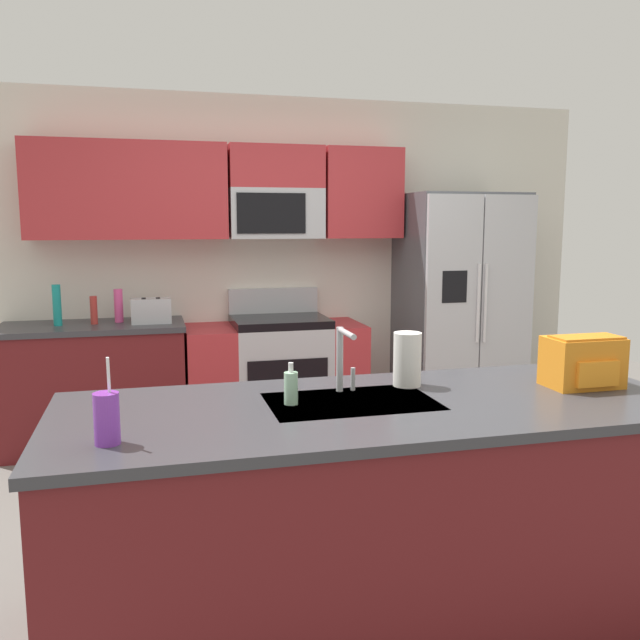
# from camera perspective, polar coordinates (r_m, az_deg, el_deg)

# --- Properties ---
(ground_plane) EXTENTS (9.00, 9.00, 0.00)m
(ground_plane) POSITION_cam_1_polar(r_m,az_deg,el_deg) (3.69, 3.07, -17.71)
(ground_plane) COLOR #66605B
(ground_plane) RESTS_ON ground
(kitchen_wall_unit) EXTENTS (5.20, 0.43, 2.60)m
(kitchen_wall_unit) POSITION_cam_1_polar(r_m,az_deg,el_deg) (5.31, -5.13, 6.74)
(kitchen_wall_unit) COLOR silver
(kitchen_wall_unit) RESTS_ON ground
(back_counter) EXTENTS (1.29, 0.63, 0.90)m
(back_counter) POSITION_cam_1_polar(r_m,az_deg,el_deg) (5.11, -18.77, -5.32)
(back_counter) COLOR maroon
(back_counter) RESTS_ON ground
(range_oven) EXTENTS (1.36, 0.61, 1.10)m
(range_oven) POSITION_cam_1_polar(r_m,az_deg,el_deg) (5.18, -3.86, -4.79)
(range_oven) COLOR #B7BABF
(range_oven) RESTS_ON ground
(refrigerator) EXTENTS (0.90, 0.76, 1.85)m
(refrigerator) POSITION_cam_1_polar(r_m,az_deg,el_deg) (5.50, 11.85, 0.93)
(refrigerator) COLOR #4C4F54
(refrigerator) RESTS_ON ground
(island_counter) EXTENTS (2.58, 1.00, 0.90)m
(island_counter) POSITION_cam_1_polar(r_m,az_deg,el_deg) (2.86, 4.93, -15.78)
(island_counter) COLOR maroon
(island_counter) RESTS_ON ground
(toaster) EXTENTS (0.28, 0.16, 0.18)m
(toaster) POSITION_cam_1_polar(r_m,az_deg,el_deg) (4.95, -14.31, 0.79)
(toaster) COLOR #B7BABF
(toaster) RESTS_ON back_counter
(pepper_mill) EXTENTS (0.05, 0.05, 0.20)m
(pepper_mill) POSITION_cam_1_polar(r_m,az_deg,el_deg) (5.01, -18.88, 0.81)
(pepper_mill) COLOR #B2332D
(pepper_mill) RESTS_ON back_counter
(bottle_teal) EXTENTS (0.06, 0.06, 0.29)m
(bottle_teal) POSITION_cam_1_polar(r_m,az_deg,el_deg) (5.01, -21.68, 1.19)
(bottle_teal) COLOR teal
(bottle_teal) RESTS_ON back_counter
(bottle_pink) EXTENTS (0.06, 0.06, 0.24)m
(bottle_pink) POSITION_cam_1_polar(r_m,az_deg,el_deg) (5.05, -16.93, 1.19)
(bottle_pink) COLOR #EA4C93
(bottle_pink) RESTS_ON back_counter
(sink_faucet) EXTENTS (0.08, 0.21, 0.28)m
(sink_faucet) POSITION_cam_1_polar(r_m,az_deg,el_deg) (2.82, 1.99, -2.95)
(sink_faucet) COLOR #B7BABF
(sink_faucet) RESTS_ON island_counter
(drink_cup_purple) EXTENTS (0.08, 0.08, 0.29)m
(drink_cup_purple) POSITION_cam_1_polar(r_m,az_deg,el_deg) (2.30, -17.87, -8.04)
(drink_cup_purple) COLOR purple
(drink_cup_purple) RESTS_ON island_counter
(soap_dispenser) EXTENTS (0.06, 0.06, 0.17)m
(soap_dispenser) POSITION_cam_1_polar(r_m,az_deg,el_deg) (2.66, -2.51, -5.83)
(soap_dispenser) COLOR #A5D8B2
(soap_dispenser) RESTS_ON island_counter
(paper_towel_roll) EXTENTS (0.12, 0.12, 0.24)m
(paper_towel_roll) POSITION_cam_1_polar(r_m,az_deg,el_deg) (2.97, 7.51, -3.37)
(paper_towel_roll) COLOR white
(paper_towel_roll) RESTS_ON island_counter
(backpack) EXTENTS (0.32, 0.22, 0.23)m
(backpack) POSITION_cam_1_polar(r_m,az_deg,el_deg) (3.15, 21.70, -3.28)
(backpack) COLOR orange
(backpack) RESTS_ON island_counter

